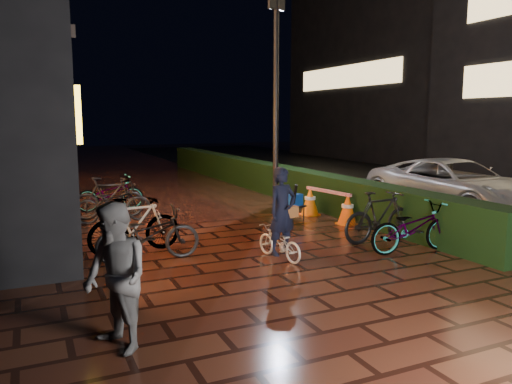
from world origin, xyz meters
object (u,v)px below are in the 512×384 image
cart_assembly (293,201)px  traffic_barrier (328,205)px  bystander_person (116,278)px  van (455,185)px  cyclist (281,226)px

cart_assembly → traffic_barrier: bearing=-7.1°
bystander_person → van: 10.94m
cyclist → traffic_barrier: size_ratio=0.90×
cyclist → traffic_barrier: bearing=44.7°
van → cyclist: 6.97m
cyclist → bystander_person: bearing=-143.5°
bystander_person → cart_assembly: (5.10, 5.28, -0.32)m
van → bystander_person: bearing=-157.5°
van → traffic_barrier: van is taller
bystander_person → traffic_barrier: (6.04, 5.16, -0.45)m
bystander_person → traffic_barrier: bystander_person is taller
van → cart_assembly: (-4.77, 0.56, -0.21)m
cyclist → traffic_barrier: cyclist is taller
cyclist → cart_assembly: (1.82, 2.84, -0.12)m
cart_assembly → bystander_person: bearing=-134.0°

